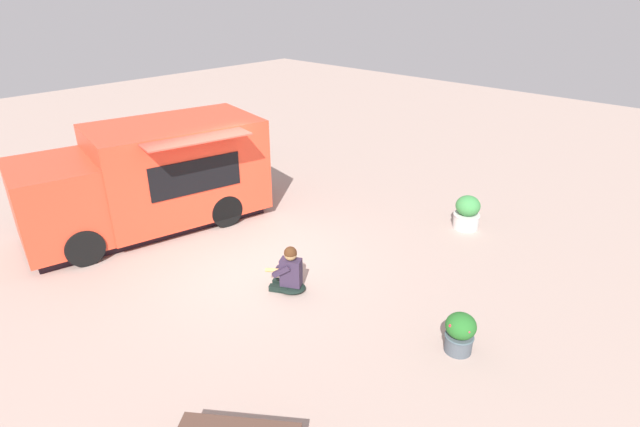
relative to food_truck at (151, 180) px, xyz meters
The scene contains 6 objects.
ground_plane 2.78m from the food_truck, ahead, with size 40.00×40.00×0.00m, color tan.
food_truck is the anchor object (origin of this frame).
person_customer 4.23m from the food_truck, ahead, with size 0.76×0.64×0.88m.
planter_flowering_near 7.05m from the food_truck, 41.73° to the left, with size 0.59×0.59×0.76m.
planter_flowering_far 7.27m from the food_truck, ahead, with size 0.46×0.46×0.65m.
trash_bin 5.09m from the food_truck, 116.50° to the left, with size 0.45×0.45×1.01m.
Camera 1 is at (7.22, -5.39, 5.07)m, focal length 28.12 mm.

